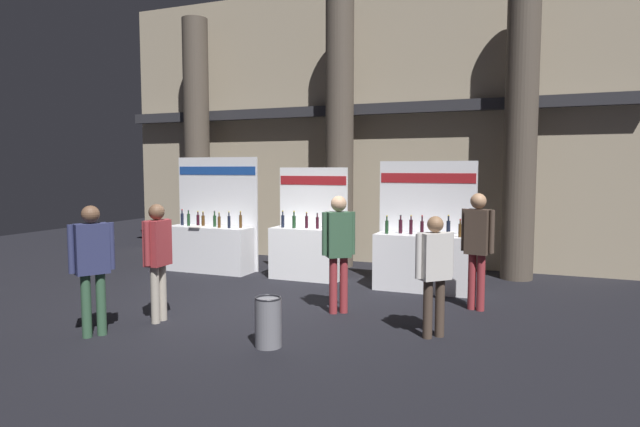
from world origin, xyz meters
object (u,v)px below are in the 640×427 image
object	(u,v)px
exhibitor_booth_2	(423,257)
visitor_4	(339,243)
visitor_3	(158,252)
visitor_0	(435,266)
exhibitor_booth_1	(308,249)
exhibitor_booth_0	(211,243)
visitor_2	(92,259)
visitor_1	(477,241)
trash_bin	(268,322)

from	to	relation	value
exhibitor_booth_2	visitor_4	bearing A→B (deg)	-113.65
visitor_3	visitor_0	bearing A→B (deg)	99.27
exhibitor_booth_1	visitor_4	size ratio (longest dim) A/B	1.24
exhibitor_booth_0	exhibitor_booth_1	bearing A→B (deg)	1.81
exhibitor_booth_1	visitor_3	world-z (taller)	exhibitor_booth_1
visitor_2	visitor_4	xyz separation A→B (m)	(2.60, 2.27, 0.04)
visitor_1	visitor_2	world-z (taller)	visitor_1
visitor_4	visitor_3	bearing A→B (deg)	-3.12
visitor_4	exhibitor_booth_0	bearing A→B (deg)	-65.05
visitor_2	visitor_3	world-z (taller)	visitor_2
exhibitor_booth_2	visitor_4	xyz separation A→B (m)	(-0.89, -2.04, 0.47)
exhibitor_booth_0	visitor_3	xyz separation A→B (m)	(1.46, -3.55, 0.41)
exhibitor_booth_0	exhibitor_booth_1	distance (m)	2.25
exhibitor_booth_0	exhibitor_booth_2	world-z (taller)	exhibitor_booth_0
visitor_2	visitor_3	distance (m)	0.94
exhibitor_booth_1	exhibitor_booth_2	world-z (taller)	exhibitor_booth_2
exhibitor_booth_0	visitor_3	distance (m)	3.86
exhibitor_booth_1	visitor_2	distance (m)	4.65
exhibitor_booth_2	visitor_3	world-z (taller)	exhibitor_booth_2
visitor_1	exhibitor_booth_0	bearing A→B (deg)	3.64
exhibitor_booth_0	exhibitor_booth_1	world-z (taller)	exhibitor_booth_0
exhibitor_booth_2	trash_bin	xyz separation A→B (m)	(-1.17, -3.82, -0.30)
trash_bin	visitor_0	distance (m)	2.26
visitor_1	exhibitor_booth_1	bearing A→B (deg)	-4.68
exhibitor_booth_0	visitor_4	world-z (taller)	exhibitor_booth_0
exhibitor_booth_2	visitor_3	size ratio (longest dim) A/B	1.38
visitor_3	visitor_4	world-z (taller)	visitor_4
trash_bin	visitor_0	bearing A→B (deg)	31.77
visitor_2	visitor_4	world-z (taller)	visitor_4
visitor_3	visitor_1	bearing A→B (deg)	117.57
exhibitor_booth_1	visitor_2	size ratio (longest dim) A/B	1.29
exhibitor_booth_0	visitor_2	world-z (taller)	exhibitor_booth_0
exhibitor_booth_2	visitor_4	world-z (taller)	exhibitor_booth_2
visitor_0	visitor_4	size ratio (longest dim) A/B	0.89
exhibitor_booth_1	visitor_0	bearing A→B (deg)	-43.31
exhibitor_booth_2	visitor_0	world-z (taller)	exhibitor_booth_2
exhibitor_booth_1	visitor_4	bearing A→B (deg)	-56.44
trash_bin	exhibitor_booth_2	bearing A→B (deg)	72.95
exhibitor_booth_2	visitor_1	size ratio (longest dim) A/B	1.28
visitor_1	visitor_2	bearing A→B (deg)	50.87
exhibitor_booth_2	visitor_0	bearing A→B (deg)	-76.02
exhibitor_booth_0	visitor_1	size ratio (longest dim) A/B	1.34
visitor_3	trash_bin	bearing A→B (deg)	77.09
trash_bin	visitor_0	world-z (taller)	visitor_0
exhibitor_booth_0	visitor_3	world-z (taller)	exhibitor_booth_0
trash_bin	visitor_2	xyz separation A→B (m)	(-2.33, -0.49, 0.72)
exhibitor_booth_1	trash_bin	bearing A→B (deg)	-73.42
exhibitor_booth_0	visitor_0	world-z (taller)	exhibitor_booth_0
exhibitor_booth_1	visitor_3	xyz separation A→B (m)	(-0.78, -3.62, 0.42)
trash_bin	visitor_1	bearing A→B (deg)	51.19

